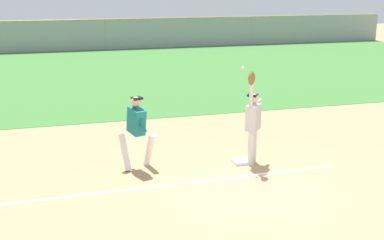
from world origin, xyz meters
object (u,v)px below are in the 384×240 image
Objects in this scene: first_base at (241,161)px; parked_car_silver at (280,28)px; parked_car_white at (40,35)px; parked_car_black at (126,32)px; fielder at (253,119)px; parked_car_red at (205,30)px; baseball at (243,68)px; runner at (137,127)px.

parked_car_silver is (14.37, 27.72, 0.63)m from first_base.
parked_car_black is (6.22, 0.36, 0.00)m from parked_car_white.
fielder reaches higher than parked_car_red.
fielder is at bearing -17.33° from baseball.
fielder reaches higher than runner.
first_base is 0.22× the size of runner.
parked_car_silver reaches higher than first_base.
parked_car_black is at bearing 86.64° from baseball.
first_base is at bearing -27.72° from runner.
baseball is at bearing -103.49° from parked_car_red.
runner reaches higher than parked_car_black.
fielder reaches higher than parked_car_silver.
parked_car_black is at bearing -178.39° from parked_car_red.
parked_car_black is (1.38, 27.93, -0.45)m from fielder.
runner is 27.20m from parked_car_white.
first_base is 28.85m from parked_car_red.
runner is at bearing 30.59° from fielder.
fielder is at bearing -85.37° from parked_car_white.
runner is at bearing 171.32° from baseball.
parked_car_red is at bearing -65.30° from fielder.
runner is 27.78m from parked_car_black.
first_base is 0.08× the size of parked_car_red.
fielder is 27.99m from parked_car_white.
baseball is at bearing -28.39° from runner.
runner is 32.13m from parked_car_silver.
parked_car_silver is at bearing 38.70° from runner.
runner reaches higher than first_base.
parked_car_silver is at bearing -76.83° from fielder.
parked_car_red is at bearing -4.06° from parked_car_white.
parked_car_silver is (6.47, -0.02, 0.00)m from parked_car_red.
parked_car_white is (-4.60, 27.46, 0.63)m from first_base.
baseball reaches higher than parked_car_white.
fielder reaches higher than parked_car_white.
parked_car_white is 1.02× the size of parked_car_red.
baseball is 0.02× the size of parked_car_white.
runner is 23.24× the size of baseball.
first_base is at bearing 51.54° from baseball.
fielder is at bearing -29.23° from runner.
baseball is 0.02× the size of parked_car_silver.
fielder is at bearing -118.08° from parked_car_silver.
parked_car_black is at bearing -1.96° from parked_car_white.
baseball reaches higher than parked_car_silver.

